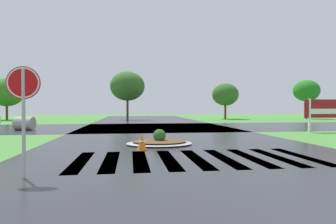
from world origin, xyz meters
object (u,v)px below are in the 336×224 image
object	(u,v)px
traffic_cone	(142,143)
stop_sign	(23,95)
drainage_pipe_stack	(24,124)
estate_billboard	(327,110)
median_island	(159,142)

from	to	relation	value
traffic_cone	stop_sign	bearing A→B (deg)	-125.64
drainage_pipe_stack	traffic_cone	bearing A→B (deg)	-53.19
estate_billboard	stop_sign	bearing A→B (deg)	34.95
traffic_cone	drainage_pipe_stack	bearing A→B (deg)	126.81
median_island	traffic_cone	world-z (taller)	median_island
estate_billboard	traffic_cone	world-z (taller)	estate_billboard
traffic_cone	estate_billboard	bearing A→B (deg)	26.94
estate_billboard	traffic_cone	xyz separation A→B (m)	(-12.37, -6.29, -1.16)
estate_billboard	median_island	world-z (taller)	estate_billboard
estate_billboard	drainage_pipe_stack	size ratio (longest dim) A/B	2.26
estate_billboard	drainage_pipe_stack	bearing A→B (deg)	-11.02
drainage_pipe_stack	traffic_cone	world-z (taller)	drainage_pipe_stack
stop_sign	estate_billboard	xyz separation A→B (m)	(15.26, 10.31, -0.48)
drainage_pipe_stack	median_island	bearing A→B (deg)	-45.87
median_island	traffic_cone	bearing A→B (deg)	-118.43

